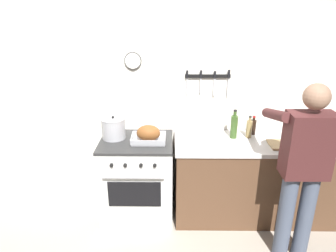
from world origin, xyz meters
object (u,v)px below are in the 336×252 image
Objects in this scene: stove at (138,178)px; roasting_pan at (148,134)px; person_cook at (303,164)px; bottle_vinegar at (249,129)px; bottle_soy_sauce at (253,127)px; stock_pot at (114,128)px; bottle_olive_oil at (234,126)px; cutting_board at (287,145)px.

roasting_pan is (0.13, -0.02, 0.53)m from stove.
person_cook reaches higher than bottle_vinegar.
bottle_vinegar is (-0.30, 0.70, 0.05)m from person_cook.
bottle_vinegar reaches higher than bottle_soy_sauce.
stock_pot is 1.22× the size of bottle_soy_sauce.
bottle_soy_sauce is (1.26, 0.19, 0.54)m from stove.
bottle_soy_sauce is at bearing 53.73° from bottle_vinegar.
cutting_board is at bearing -21.34° from bottle_olive_oil.
stove is 1.18m from bottle_olive_oil.
person_cook reaches higher than roasting_pan.
cutting_board reaches higher than stove.
person_cook is 6.56× the size of stock_pot.
bottle_soy_sauce is (1.13, 0.21, 0.01)m from roasting_pan.
cutting_board is (1.78, -0.18, -0.10)m from stock_pot.
bottle_olive_oil is at bearing 0.87° from stock_pot.
bottle_vinegar is at bearing -126.27° from bottle_soy_sauce.
bottle_soy_sauce is (0.07, 0.09, -0.01)m from bottle_vinegar.
stove is 3.56× the size of stock_pot.
person_cook is 0.84m from bottle_olive_oil.
stove is 1.38m from bottle_soy_sauce.
stock_pot reaches higher than stove.
roasting_pan is at bearing 176.48° from cutting_board.
person_cook reaches higher than bottle_olive_oil.
cutting_board is (1.54, -0.11, 0.46)m from stove.
person_cook is (1.50, -0.60, 0.50)m from stove.
stove is at bearing -16.41° from stock_pot.
roasting_pan is at bearing -13.96° from stock_pot.
roasting_pan is at bearing -9.36° from stove.
roasting_pan is 0.39m from stock_pot.
stock_pot reaches higher than bottle_vinegar.
stove is 3.75× the size of bottle_vinegar.
stove is 0.54× the size of person_cook.
person_cook is 8.00× the size of bottle_soy_sauce.
bottle_olive_oil is 0.26m from bottle_soy_sauce.
bottle_vinegar is at bearing 4.05° from bottle_olive_oil.
cutting_board is at bearing -3.52° from roasting_pan.
bottle_soy_sauce is (1.50, 0.12, -0.02)m from stock_pot.
cutting_board is at bearing 2.99° from person_cook.
stove is 0.61m from stock_pot.
person_cook reaches higher than stove.
person_cook is 6.91× the size of bottle_vinegar.
bottle_olive_oil is at bearing 41.95° from person_cook.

